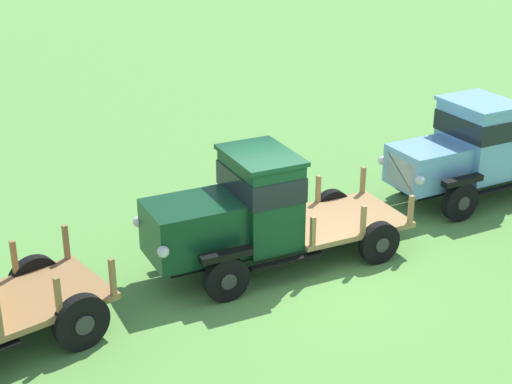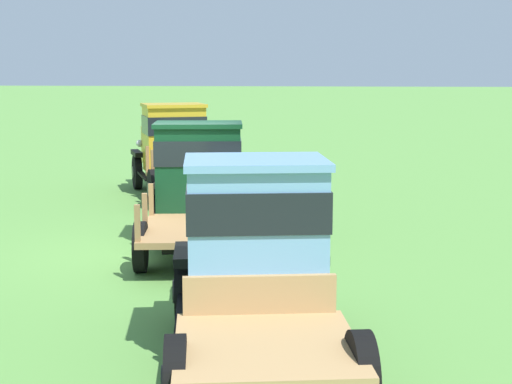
# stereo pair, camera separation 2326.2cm
# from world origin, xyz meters

# --- Properties ---
(ground_plane) EXTENTS (240.00, 240.00, 0.00)m
(ground_plane) POSITION_xyz_m (0.00, 0.00, 0.00)
(ground_plane) COLOR #5B9342
(vintage_truck_foreground_near) EXTENTS (4.90, 3.13, 2.27)m
(vintage_truck_foreground_near) POSITION_xyz_m (-6.21, -1.04, 1.19)
(vintage_truck_foreground_near) COLOR black
(vintage_truck_foreground_near) RESTS_ON ground
(vintage_truck_second_in_line) EXTENTS (5.14, 2.41, 2.20)m
(vintage_truck_second_in_line) POSITION_xyz_m (-0.79, 0.61, 1.11)
(vintage_truck_second_in_line) COLOR black
(vintage_truck_second_in_line) RESTS_ON ground
(vintage_truck_midrow_center) EXTENTS (4.68, 2.47, 2.19)m
(vintage_truck_midrow_center) POSITION_xyz_m (4.66, 2.20, 1.13)
(vintage_truck_midrow_center) COLOR black
(vintage_truck_midrow_center) RESTS_ON ground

